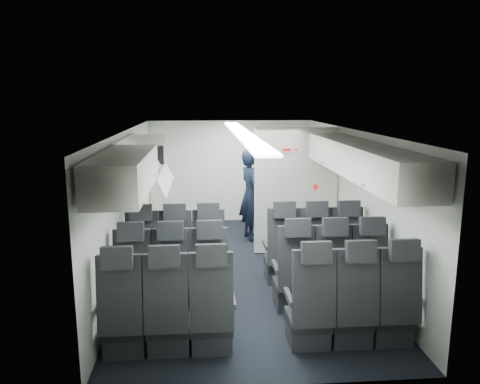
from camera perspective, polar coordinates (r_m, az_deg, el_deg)
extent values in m
cube|color=black|center=(7.36, 0.26, -9.47)|extent=(3.40, 6.00, 0.01)
cube|color=white|center=(6.89, 0.27, 7.51)|extent=(3.40, 6.00, 0.01)
cube|color=silver|center=(9.99, -1.22, 2.53)|extent=(3.40, 0.01, 2.15)
cube|color=silver|center=(4.19, 3.85, -10.26)|extent=(3.40, 0.01, 2.15)
cube|color=silver|center=(7.11, -13.53, -1.45)|extent=(0.01, 6.00, 2.15)
cube|color=silver|center=(7.39, 13.53, -0.97)|extent=(0.01, 6.00, 2.15)
cube|color=white|center=(6.89, 0.27, 7.18)|extent=(0.25, 5.52, 0.03)
cube|color=black|center=(6.87, -11.44, -8.83)|extent=(0.44, 0.46, 0.12)
cube|color=#2D2D33|center=(6.92, -11.39, -10.07)|extent=(0.42, 0.42, 0.22)
cube|color=black|center=(6.52, -11.82, -5.78)|extent=(0.44, 0.20, 0.80)
cube|color=black|center=(6.36, -12.02, -2.47)|extent=(0.30, 0.12, 0.23)
cube|color=#2D2D33|center=(6.78, -13.42, -6.68)|extent=(0.05, 0.40, 0.06)
cube|color=#2D2D33|center=(6.72, -9.69, -6.68)|extent=(0.05, 0.40, 0.06)
cube|color=black|center=(6.83, -7.65, -8.82)|extent=(0.44, 0.46, 0.12)
cube|color=#2D2D33|center=(6.88, -7.61, -10.07)|extent=(0.42, 0.42, 0.22)
cube|color=black|center=(6.47, -7.85, -5.75)|extent=(0.44, 0.20, 0.80)
cube|color=black|center=(6.32, -7.97, -2.42)|extent=(0.30, 0.12, 0.23)
cube|color=#2D2D33|center=(6.72, -9.61, -6.67)|extent=(0.05, 0.40, 0.06)
cube|color=#2D2D33|center=(6.70, -5.83, -6.64)|extent=(0.05, 0.40, 0.06)
cube|color=black|center=(6.82, -3.82, -8.77)|extent=(0.44, 0.46, 0.12)
cube|color=#2D2D33|center=(6.87, -3.80, -10.02)|extent=(0.42, 0.42, 0.22)
cube|color=black|center=(6.46, -3.84, -5.70)|extent=(0.44, 0.20, 0.80)
cube|color=black|center=(6.31, -3.88, -2.36)|extent=(0.30, 0.12, 0.23)
cube|color=#2D2D33|center=(6.70, -5.74, -6.64)|extent=(0.05, 0.40, 0.06)
cube|color=#2D2D33|center=(6.70, -1.96, -6.57)|extent=(0.05, 0.40, 0.06)
cube|color=black|center=(6.91, 4.93, -8.51)|extent=(0.44, 0.46, 0.12)
cube|color=#2D2D33|center=(6.96, 4.91, -9.75)|extent=(0.42, 0.42, 0.22)
cube|color=black|center=(6.56, 5.32, -5.47)|extent=(0.44, 0.20, 0.80)
cube|color=black|center=(6.41, 5.46, -2.17)|extent=(0.30, 0.12, 0.23)
cube|color=#2D2D33|center=(6.76, 3.17, -6.44)|extent=(0.05, 0.40, 0.06)
cube|color=#2D2D33|center=(6.83, 6.85, -6.31)|extent=(0.05, 0.40, 0.06)
cube|color=black|center=(6.99, 8.61, -8.35)|extent=(0.44, 0.46, 0.12)
cube|color=#2D2D33|center=(7.05, 8.57, -9.57)|extent=(0.42, 0.42, 0.22)
cube|color=black|center=(6.65, 9.16, -5.33)|extent=(0.44, 0.20, 0.80)
cube|color=black|center=(6.50, 9.37, -2.08)|extent=(0.30, 0.12, 0.23)
cube|color=#2D2D33|center=(6.83, 6.93, -6.31)|extent=(0.05, 0.40, 0.06)
cube|color=#2D2D33|center=(6.93, 10.52, -6.15)|extent=(0.05, 0.40, 0.06)
cube|color=black|center=(7.11, 12.18, -8.15)|extent=(0.44, 0.46, 0.12)
cube|color=#2D2D33|center=(7.16, 12.13, -9.36)|extent=(0.42, 0.42, 0.22)
cube|color=black|center=(6.77, 12.88, -5.17)|extent=(0.44, 0.20, 0.80)
cube|color=black|center=(6.62, 13.16, -1.97)|extent=(0.30, 0.12, 0.23)
cube|color=#2D2D33|center=(6.93, 10.60, -6.15)|extent=(0.05, 0.40, 0.06)
cube|color=#2D2D33|center=(7.06, 14.07, -5.98)|extent=(0.05, 0.40, 0.06)
cube|color=black|center=(6.04, -12.44, -11.77)|extent=(0.44, 0.46, 0.12)
cube|color=#2D2D33|center=(6.10, -12.37, -13.16)|extent=(0.42, 0.42, 0.22)
cube|color=black|center=(5.67, -12.93, -8.46)|extent=(0.44, 0.20, 0.80)
cube|color=black|center=(5.50, -13.18, -4.71)|extent=(0.30, 0.12, 0.23)
cube|color=#2D2D33|center=(5.94, -14.72, -9.37)|extent=(0.05, 0.40, 0.06)
cube|color=#2D2D33|center=(5.88, -10.44, -9.40)|extent=(0.05, 0.40, 0.06)
cube|color=black|center=(5.99, -8.08, -11.79)|extent=(0.44, 0.46, 0.12)
cube|color=#2D2D33|center=(6.06, -8.03, -13.18)|extent=(0.42, 0.42, 0.22)
cube|color=black|center=(5.62, -8.33, -8.46)|extent=(0.44, 0.20, 0.80)
cube|color=black|center=(5.45, -8.49, -4.68)|extent=(0.30, 0.12, 0.23)
cube|color=#2D2D33|center=(5.88, -10.34, -9.40)|extent=(0.05, 0.40, 0.06)
cube|color=#2D2D33|center=(5.85, -5.99, -9.37)|extent=(0.05, 0.40, 0.06)
cube|color=black|center=(5.98, -3.68, -11.74)|extent=(0.44, 0.46, 0.12)
cube|color=#2D2D33|center=(6.05, -3.66, -13.14)|extent=(0.42, 0.42, 0.22)
cube|color=black|center=(5.61, -3.70, -8.40)|extent=(0.44, 0.20, 0.80)
cube|color=black|center=(5.44, -3.74, -4.61)|extent=(0.30, 0.12, 0.23)
cube|color=#2D2D33|center=(5.85, -5.89, -9.37)|extent=(0.05, 0.40, 0.06)
cube|color=#2D2D33|center=(5.85, -1.53, -9.29)|extent=(0.05, 0.40, 0.06)
cube|color=black|center=(6.08, 6.36, -11.38)|extent=(0.44, 0.46, 0.12)
cube|color=#2D2D33|center=(6.15, 6.33, -12.76)|extent=(0.42, 0.42, 0.22)
cube|color=black|center=(5.72, 6.88, -8.07)|extent=(0.44, 0.20, 0.80)
cube|color=black|center=(5.55, 7.09, -4.35)|extent=(0.30, 0.12, 0.23)
cube|color=#2D2D33|center=(5.92, 4.36, -9.10)|extent=(0.05, 0.40, 0.06)
cube|color=#2D2D33|center=(6.00, 8.57, -8.90)|extent=(0.05, 0.40, 0.06)
cube|color=black|center=(6.18, 10.54, -11.13)|extent=(0.44, 0.46, 0.12)
cube|color=#2D2D33|center=(6.24, 10.49, -12.49)|extent=(0.42, 0.42, 0.22)
cube|color=black|center=(5.82, 11.27, -7.85)|extent=(0.44, 0.20, 0.80)
cube|color=black|center=(5.66, 11.56, -4.19)|extent=(0.30, 0.12, 0.23)
cube|color=#2D2D33|center=(6.00, 8.66, -8.90)|extent=(0.05, 0.40, 0.06)
cube|color=#2D2D33|center=(6.11, 12.72, -8.67)|extent=(0.05, 0.40, 0.06)
cube|color=black|center=(6.31, 14.56, -10.83)|extent=(0.44, 0.46, 0.12)
cube|color=#2D2D33|center=(6.37, 14.49, -12.17)|extent=(0.42, 0.42, 0.22)
cube|color=black|center=(5.96, 15.47, -7.60)|extent=(0.44, 0.20, 0.80)
cube|color=black|center=(5.80, 15.85, -4.02)|extent=(0.30, 0.12, 0.23)
cube|color=#2D2D33|center=(6.12, 12.82, -8.66)|extent=(0.05, 0.40, 0.06)
cube|color=#2D2D33|center=(6.26, 16.70, -8.39)|extent=(0.05, 0.40, 0.06)
cube|color=black|center=(5.23, -13.77, -15.64)|extent=(0.44, 0.46, 0.12)
cube|color=#2D2D33|center=(5.30, -13.69, -17.18)|extent=(0.42, 0.42, 0.22)
cube|color=black|center=(4.84, -14.44, -12.06)|extent=(0.44, 0.20, 0.80)
cube|color=black|center=(4.66, -14.79, -7.78)|extent=(0.30, 0.12, 0.23)
cube|color=#2D2D33|center=(5.12, -16.47, -12.91)|extent=(0.05, 0.40, 0.06)
cube|color=#2D2D33|center=(5.05, -11.45, -13.01)|extent=(0.05, 0.40, 0.06)
cube|color=black|center=(5.18, -8.66, -15.71)|extent=(0.44, 0.46, 0.12)
cube|color=#2D2D33|center=(5.25, -8.61, -17.27)|extent=(0.42, 0.42, 0.22)
cube|color=black|center=(4.79, -9.01, -12.12)|extent=(0.44, 0.20, 0.80)
cube|color=black|center=(4.60, -9.21, -7.79)|extent=(0.30, 0.12, 0.23)
cube|color=#2D2D33|center=(5.05, -11.34, -13.02)|extent=(0.05, 0.40, 0.06)
cube|color=#2D2D33|center=(5.02, -6.21, -13.02)|extent=(0.05, 0.40, 0.06)
cube|color=black|center=(5.17, -3.48, -15.67)|extent=(0.44, 0.46, 0.12)
cube|color=#2D2D33|center=(5.24, -3.46, -17.23)|extent=(0.42, 0.42, 0.22)
cube|color=black|center=(4.77, -3.49, -12.06)|extent=(0.44, 0.20, 0.80)
cube|color=black|center=(4.58, -3.54, -7.72)|extent=(0.30, 0.12, 0.23)
cube|color=#2D2D33|center=(5.02, -6.10, -13.02)|extent=(0.05, 0.40, 0.06)
cube|color=#2D2D33|center=(5.02, -0.94, -12.92)|extent=(0.05, 0.40, 0.06)
cube|color=black|center=(5.28, 8.28, -15.12)|extent=(0.44, 0.46, 0.12)
cube|color=#2D2D33|center=(5.36, 8.23, -16.66)|extent=(0.42, 0.42, 0.22)
cube|color=black|center=(4.90, 9.01, -11.55)|extent=(0.44, 0.20, 0.80)
cube|color=black|center=(4.71, 9.31, -7.30)|extent=(0.30, 0.12, 0.23)
cube|color=#2D2D33|center=(5.09, 5.97, -12.63)|extent=(0.05, 0.40, 0.06)
cube|color=#2D2D33|center=(5.19, 10.87, -12.31)|extent=(0.05, 0.40, 0.06)
cube|color=black|center=(5.40, 13.10, -14.72)|extent=(0.44, 0.46, 0.12)
cube|color=#2D2D33|center=(5.47, 13.02, -16.23)|extent=(0.42, 0.42, 0.22)
cube|color=black|center=(5.02, 14.10, -11.18)|extent=(0.44, 0.20, 0.80)
cube|color=black|center=(4.84, 14.52, -7.02)|extent=(0.30, 0.12, 0.23)
cube|color=#2D2D33|center=(5.19, 10.98, -12.30)|extent=(0.05, 0.40, 0.06)
cube|color=#2D2D33|center=(5.32, 15.64, -11.92)|extent=(0.05, 0.40, 0.06)
cube|color=black|center=(5.54, 17.68, -14.24)|extent=(0.44, 0.46, 0.12)
cube|color=#2D2D33|center=(5.61, 17.57, -15.72)|extent=(0.42, 0.42, 0.22)
cube|color=black|center=(5.18, 18.91, -10.75)|extent=(0.44, 0.20, 0.80)
cube|color=black|center=(5.00, 19.43, -6.71)|extent=(0.30, 0.12, 0.23)
cube|color=#2D2D33|center=(5.33, 15.75, -11.91)|extent=(0.05, 0.40, 0.06)
cube|color=#2D2D33|center=(5.49, 20.14, -11.47)|extent=(0.05, 0.40, 0.06)
cube|color=silver|center=(4.97, -13.97, 2.28)|extent=(0.52, 1.80, 0.40)
cylinder|color=slate|center=(4.97, -11.04, 0.52)|extent=(0.04, 0.10, 0.04)
cube|color=#9E9E93|center=(6.72, -11.55, 2.97)|extent=(0.52, 1.70, 0.04)
cube|color=silver|center=(6.73, -13.82, 4.61)|extent=(0.06, 1.70, 0.44)
cube|color=silver|center=(5.87, -12.56, 3.71)|extent=(0.52, 0.04, 0.40)
cube|color=silver|center=(7.51, -10.87, 5.42)|extent=(0.52, 0.04, 0.40)
cube|color=silver|center=(6.71, -9.39, 2.09)|extent=(0.21, 1.61, 0.38)
cube|color=silver|center=(5.30, 17.50, 2.64)|extent=(0.52, 1.80, 0.40)
cylinder|color=slate|center=(5.23, 14.86, 0.91)|extent=(0.04, 0.10, 0.04)
cube|color=silver|center=(6.93, 12.10, 4.88)|extent=(0.52, 1.70, 0.40)
cylinder|color=slate|center=(6.89, 10.05, 3.57)|extent=(0.04, 0.10, 0.04)
cube|color=silver|center=(7.96, 6.81, 0.15)|extent=(1.40, 0.12, 2.13)
cube|color=white|center=(7.75, 6.10, 5.15)|extent=(0.24, 0.01, 0.10)
cube|color=red|center=(7.74, 5.75, 5.14)|extent=(0.13, 0.01, 0.04)
cube|color=red|center=(7.76, 6.84, 5.14)|extent=(0.05, 0.01, 0.03)
cylinder|color=white|center=(7.95, 9.19, 0.62)|extent=(0.11, 0.01, 0.11)
cylinder|color=red|center=(7.94, 9.20, 0.61)|extent=(0.09, 0.01, 0.09)
cube|color=#939399|center=(9.83, 4.42, 1.62)|extent=(0.85, 0.50, 1.90)
cube|color=#3F3F42|center=(9.67, 4.62, -1.27)|extent=(0.80, 0.01, 0.02)
cube|color=#3F3F42|center=(9.57, 4.67, 1.65)|extent=(0.80, 0.01, 0.02)
cube|color=#3F3F42|center=(9.50, 4.72, 4.62)|extent=(0.80, 0.01, 0.02)
cube|color=silver|center=(8.63, -11.56, 0.03)|extent=(0.10, 0.92, 1.86)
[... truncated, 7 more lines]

